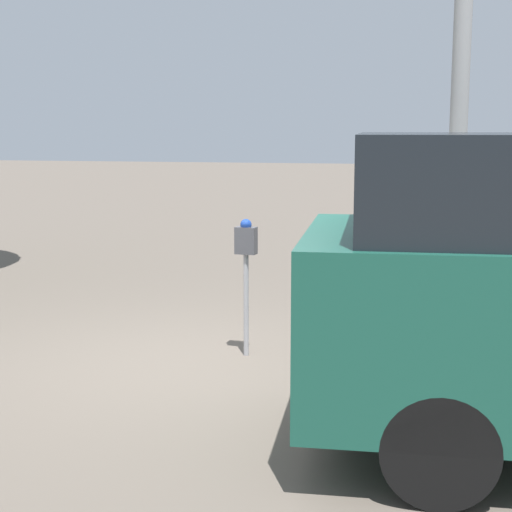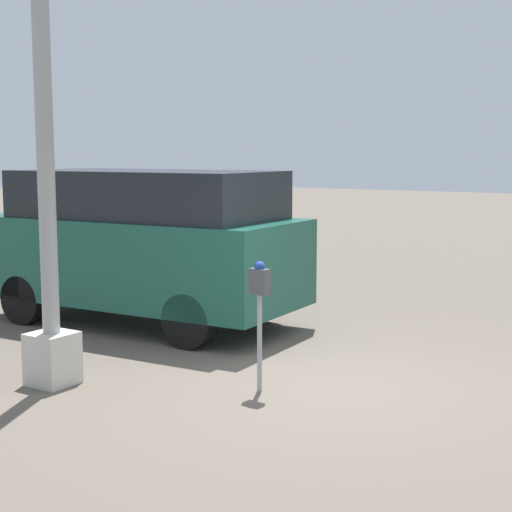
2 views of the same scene
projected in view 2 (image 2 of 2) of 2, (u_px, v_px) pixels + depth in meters
The scene contains 4 objects.
ground_plane at pixel (320, 387), 8.13m from camera, with size 80.00×80.00×0.00m, color #60564C.
parking_meter_near at pixel (260, 296), 7.85m from camera, with size 0.21×0.13×1.34m.
lamp_post at pixel (46, 173), 7.94m from camera, with size 0.44×0.44×6.16m.
parked_van at pixel (142, 242), 11.00m from camera, with size 4.66×2.18×2.17m.
Camera 2 is at (-3.70, 7.00, 2.42)m, focal length 55.00 mm.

